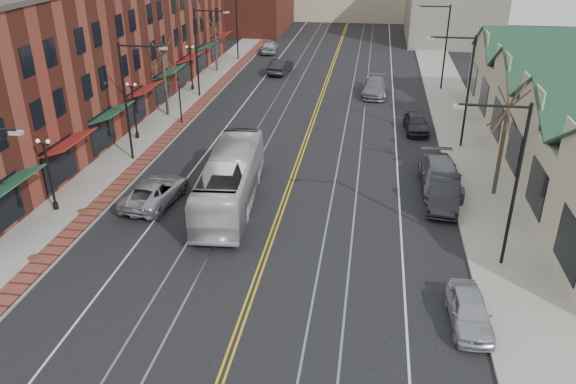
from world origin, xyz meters
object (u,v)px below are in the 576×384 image
(parked_car_d, at_px, (416,123))
(parked_car_b, at_px, (444,193))
(parked_car_a, at_px, (469,311))
(parked_suv, at_px, (155,191))
(parked_car_c, at_px, (440,175))
(transit_bus, at_px, (230,180))

(parked_car_d, bearing_deg, parked_car_b, -90.13)
(parked_car_a, height_order, parked_car_b, parked_car_b)
(parked_car_a, bearing_deg, parked_car_b, 87.43)
(parked_car_b, height_order, parked_car_d, parked_car_b)
(parked_car_a, bearing_deg, parked_suv, 149.89)
(parked_car_b, bearing_deg, parked_suv, -165.99)
(parked_car_c, distance_m, parked_car_d, 10.50)
(parked_suv, bearing_deg, parked_car_d, -129.68)
(parked_car_b, xyz_separation_m, parked_car_c, (0.00, 2.47, 0.04))
(parked_car_c, xyz_separation_m, parked_car_d, (-0.91, 10.46, -0.12))
(transit_bus, distance_m, parked_car_b, 12.47)
(parked_car_c, bearing_deg, parked_car_b, -91.45)
(transit_bus, xyz_separation_m, parked_car_d, (11.43, 14.60, -0.82))
(transit_bus, xyz_separation_m, parked_car_b, (12.34, 1.67, -0.74))
(transit_bus, bearing_deg, parked_suv, 2.23)
(parked_car_c, relative_size, parked_car_d, 1.36)
(parked_suv, relative_size, parked_car_d, 1.24)
(parked_suv, xyz_separation_m, parked_car_b, (16.80, 2.20, 0.07))
(parked_car_c, bearing_deg, parked_suv, -165.92)
(parked_car_c, bearing_deg, parked_car_a, -91.45)
(parked_car_a, relative_size, parked_car_c, 0.67)
(parked_suv, height_order, parked_car_d, parked_suv)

